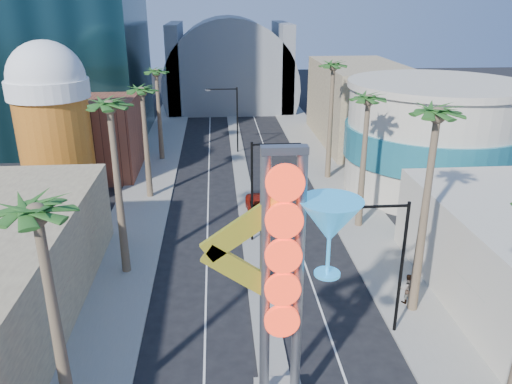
{
  "coord_description": "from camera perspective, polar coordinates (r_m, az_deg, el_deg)",
  "views": [
    {
      "loc": [
        -2.52,
        -14.82,
        17.68
      ],
      "look_at": [
        0.14,
        18.0,
        4.89
      ],
      "focal_mm": 35.0,
      "sensor_mm": 36.0,
      "label": 1
    }
  ],
  "objects": [
    {
      "name": "neon_sign",
      "position": [
        20.85,
        5.25,
        -8.71
      ],
      "size": [
        6.53,
        2.6,
        12.55
      ],
      "color": "gray",
      "rests_on": "ground"
    },
    {
      "name": "pedestrian_b",
      "position": [
        32.43,
        16.89,
        -10.52
      ],
      "size": [
        0.95,
        0.75,
        1.93
      ],
      "primitive_type": "imported",
      "rotation": [
        0.0,
        0.0,
        3.12
      ],
      "color": "gray",
      "rests_on": "sidewalk_east"
    },
    {
      "name": "median",
      "position": [
        55.73,
        -1.81,
        2.8
      ],
      "size": [
        1.6,
        84.0,
        0.15
      ],
      "primitive_type": "cube",
      "color": "gray",
      "rests_on": "ground"
    },
    {
      "name": "palm_0",
      "position": [
        19.62,
        -23.54,
        -3.93
      ],
      "size": [
        2.4,
        2.4,
        11.7
      ],
      "color": "brown",
      "rests_on": "ground"
    },
    {
      "name": "canopy",
      "position": [
        87.88,
        -3.0,
        12.45
      ],
      "size": [
        22.0,
        16.0,
        22.0
      ],
      "color": "slate",
      "rests_on": "ground"
    },
    {
      "name": "beer_mug",
      "position": [
        48.12,
        -22.26,
        7.86
      ],
      "size": [
        7.0,
        7.0,
        14.5
      ],
      "color": "#AF5017",
      "rests_on": "ground"
    },
    {
      "name": "filler_east",
      "position": [
        66.71,
        11.75,
        9.83
      ],
      "size": [
        10.0,
        20.0,
        10.0
      ],
      "primitive_type": "cube",
      "color": "#8B7559",
      "rests_on": "ground"
    },
    {
      "name": "streetlight_1",
      "position": [
        60.23,
        -2.68,
        8.93
      ],
      "size": [
        3.79,
        0.25,
        8.0
      ],
      "color": "black",
      "rests_on": "ground"
    },
    {
      "name": "palm_3",
      "position": [
        57.77,
        -11.3,
        12.67
      ],
      "size": [
        2.4,
        2.4,
        11.2
      ],
      "color": "brown",
      "rests_on": "ground"
    },
    {
      "name": "brick_filler_west",
      "position": [
        56.2,
        -18.46,
        6.04
      ],
      "size": [
        10.0,
        10.0,
        8.0
      ],
      "primitive_type": "cube",
      "color": "brown",
      "rests_on": "ground"
    },
    {
      "name": "palm_7",
      "position": [
        50.63,
        8.8,
        13.2
      ],
      "size": [
        2.4,
        2.4,
        12.7
      ],
      "color": "brown",
      "rests_on": "ground"
    },
    {
      "name": "red_pickup",
      "position": [
        43.16,
        0.68,
        -1.8
      ],
      "size": [
        2.74,
        5.79,
        1.6
      ],
      "primitive_type": "imported",
      "rotation": [
        0.0,
        0.0,
        -0.01
      ],
      "color": "#9E1A0C",
      "rests_on": "ground"
    },
    {
      "name": "palm_6",
      "position": [
        39.35,
        12.66,
        9.36
      ],
      "size": [
        2.4,
        2.4,
        11.7
      ],
      "color": "brown",
      "rests_on": "ground"
    },
    {
      "name": "turquoise_building",
      "position": [
        50.84,
        19.44,
        5.85
      ],
      "size": [
        16.6,
        16.6,
        10.6
      ],
      "color": "beige",
      "rests_on": "ground"
    },
    {
      "name": "streetlight_0",
      "position": [
        37.23,
        0.38,
        1.11
      ],
      "size": [
        3.79,
        0.25,
        8.0
      ],
      "color": "black",
      "rests_on": "ground"
    },
    {
      "name": "palm_1",
      "position": [
        32.23,
        -16.29,
        8.1
      ],
      "size": [
        2.4,
        2.4,
        12.7
      ],
      "color": "brown",
      "rests_on": "ground"
    },
    {
      "name": "sidewalk_east",
      "position": [
        54.19,
        8.45,
        2.03
      ],
      "size": [
        5.0,
        100.0,
        0.15
      ],
      "primitive_type": "cube",
      "color": "gray",
      "rests_on": "ground"
    },
    {
      "name": "streetlight_2",
      "position": [
        27.77,
        15.51,
        -7.18
      ],
      "size": [
        3.45,
        0.25,
        8.0
      ],
      "color": "black",
      "rests_on": "ground"
    },
    {
      "name": "sidewalk_west",
      "position": [
        53.3,
        -11.89,
        1.47
      ],
      "size": [
        5.0,
        100.0,
        0.15
      ],
      "primitive_type": "cube",
      "color": "gray",
      "rests_on": "ground"
    },
    {
      "name": "palm_2",
      "position": [
        46.02,
        -12.87,
        10.44
      ],
      "size": [
        2.4,
        2.4,
        11.2
      ],
      "color": "brown",
      "rests_on": "ground"
    },
    {
      "name": "palm_5",
      "position": [
        28.1,
        19.85,
        6.78
      ],
      "size": [
        2.4,
        2.4,
        13.2
      ],
      "color": "brown",
      "rests_on": "ground"
    }
  ]
}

